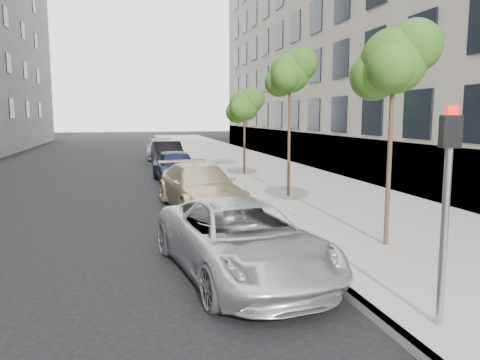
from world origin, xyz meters
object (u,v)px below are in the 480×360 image
object	(u,v)px
tree_near	(395,61)
sedan_black	(167,154)
sedan_blue	(175,166)
sedan_rear	(161,149)
suv	(200,187)
minivan	(241,239)
tree_mid	(291,73)
signal_pole	(447,190)
tree_far	(245,105)

from	to	relation	value
tree_near	sedan_black	world-z (taller)	tree_near
sedan_blue	sedan_rear	distance (m)	11.64
tree_near	sedan_black	distance (m)	18.85
suv	sedan_black	size ratio (longest dim) A/B	1.10
sedan_black	minivan	bearing A→B (deg)	-92.71
tree_mid	minivan	xyz separation A→B (m)	(-3.51, -7.32, -3.72)
tree_mid	signal_pole	size ratio (longest dim) A/B	1.74
signal_pole	sedan_black	size ratio (longest dim) A/B	0.66
minivan	suv	world-z (taller)	suv
minivan	sedan_black	size ratio (longest dim) A/B	1.11
tree_far	signal_pole	bearing A→B (deg)	-94.94
suv	sedan_rear	size ratio (longest dim) A/B	1.03
sedan_rear	suv	bearing A→B (deg)	-87.77
tree_mid	sedan_rear	bearing A→B (deg)	101.09
tree_near	suv	xyz separation A→B (m)	(-3.33, 5.50, -3.38)
tree_near	tree_far	world-z (taller)	tree_near
suv	sedan_rear	bearing A→B (deg)	82.14
sedan_blue	sedan_rear	bearing A→B (deg)	85.27
tree_far	sedan_blue	size ratio (longest dim) A/B	0.98
tree_near	sedan_rear	xyz separation A→B (m)	(-3.33, 23.47, -3.40)
tree_near	tree_mid	size ratio (longest dim) A/B	0.94
sedan_blue	sedan_black	size ratio (longest dim) A/B	0.95
tree_mid	sedan_blue	xyz separation A→B (m)	(-3.48, 5.33, -3.68)
tree_far	minivan	size ratio (longest dim) A/B	0.85
signal_pole	sedan_blue	size ratio (longest dim) A/B	0.69
signal_pole	sedan_blue	distance (m)	15.78
tree_mid	sedan_rear	size ratio (longest dim) A/B	1.07
tree_near	sedan_black	bearing A→B (deg)	100.33
tree_mid	sedan_rear	xyz separation A→B (m)	(-3.33, 16.97, -3.71)
tree_far	sedan_blue	bearing A→B (deg)	-161.43
tree_mid	sedan_black	xyz separation A→B (m)	(-3.33, 11.75, -3.67)
sedan_rear	sedan_blue	bearing A→B (deg)	-88.55
tree_mid	sedan_black	world-z (taller)	tree_mid
signal_pole	suv	bearing A→B (deg)	115.68
tree_near	minivan	distance (m)	4.96
sedan_rear	tree_near	bearing A→B (deg)	-79.71
tree_near	sedan_blue	xyz separation A→B (m)	(-3.48, 11.83, -3.37)
tree_near	minivan	world-z (taller)	tree_near
signal_pole	minivan	bearing A→B (deg)	139.13
tree_mid	suv	world-z (taller)	tree_mid
suv	minivan	bearing A→B (deg)	-99.51
tree_near	suv	world-z (taller)	tree_near
signal_pole	minivan	size ratio (longest dim) A/B	0.60
signal_pole	sedan_black	xyz separation A→B (m)	(-1.88, 22.02, -1.26)
tree_mid	minivan	bearing A→B (deg)	-115.62
tree_far	signal_pole	distance (m)	16.89
tree_mid	tree_far	world-z (taller)	tree_mid
tree_near	tree_far	xyz separation A→B (m)	(0.00, 13.00, -0.66)
suv	sedan_black	distance (m)	12.75
tree_far	sedan_rear	distance (m)	11.33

